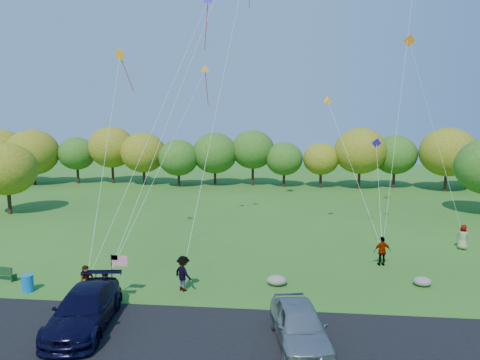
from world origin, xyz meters
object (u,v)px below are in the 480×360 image
object	(u,v)px
minivan_navy	(84,309)
flyer_e	(463,237)
minivan_silver	(300,325)
flyer_b	(106,287)
flyer_d	(382,251)
park_bench	(1,273)
flyer_a	(87,284)
flyer_c	(183,273)
trash_barrel	(28,283)

from	to	relation	value
minivan_navy	flyer_e	xyz separation A→B (m)	(21.41, 13.85, 0.01)
minivan_navy	minivan_silver	xyz separation A→B (m)	(9.37, -0.54, 0.01)
flyer_b	flyer_e	size ratio (longest dim) A/B	0.91
flyer_d	park_bench	world-z (taller)	flyer_d
flyer_e	flyer_b	bearing A→B (deg)	61.09
flyer_b	flyer_d	xyz separation A→B (m)	(15.11, 7.05, 0.12)
minivan_silver	park_bench	size ratio (longest dim) A/B	3.01
flyer_a	flyer_c	xyz separation A→B (m)	(4.54, 1.86, 0.01)
flyer_b	flyer_d	size ratio (longest dim) A/B	0.88
minivan_navy	flyer_a	xyz separation A→B (m)	(-1.19, 2.73, 0.05)
minivan_silver	flyer_b	xyz separation A→B (m)	(-9.55, 3.27, -0.08)
flyer_d	minivan_silver	bearing A→B (deg)	50.52
minivan_silver	flyer_b	world-z (taller)	minivan_silver
flyer_b	park_bench	world-z (taller)	flyer_b
flyer_e	flyer_d	bearing A→B (deg)	65.97
flyer_a	trash_barrel	size ratio (longest dim) A/B	2.05
minivan_navy	trash_barrel	size ratio (longest dim) A/B	6.24
minivan_navy	flyer_d	world-z (taller)	flyer_d
flyer_a	flyer_d	bearing A→B (deg)	-22.55
flyer_b	park_bench	size ratio (longest dim) A/B	1.00
flyer_a	flyer_d	xyz separation A→B (m)	(16.12, 7.05, -0.01)
minivan_navy	trash_barrel	bearing A→B (deg)	136.40
flyer_c	park_bench	xyz separation A→B (m)	(-10.64, 0.25, -0.47)
flyer_b	flyer_a	bearing A→B (deg)	-173.91
flyer_b	flyer_d	world-z (taller)	flyer_d
minivan_silver	flyer_e	xyz separation A→B (m)	(12.04, 14.39, -0.00)
flyer_c	minivan_silver	bearing A→B (deg)	176.48
trash_barrel	flyer_a	bearing A→B (deg)	-13.21
minivan_silver	flyer_c	size ratio (longest dim) A/B	2.57
flyer_c	trash_barrel	bearing A→B (deg)	43.68
flyer_b	minivan_silver	bearing A→B (deg)	-12.81
flyer_b	flyer_d	bearing A→B (deg)	31.10
minivan_navy	minivan_silver	distance (m)	9.39
flyer_a	flyer_e	bearing A→B (deg)	-19.98
flyer_b	flyer_c	distance (m)	4.00
minivan_navy	flyer_e	bearing A→B (deg)	25.49
minivan_navy	flyer_b	distance (m)	2.74
minivan_navy	flyer_d	xyz separation A→B (m)	(14.93, 9.78, 0.04)
minivan_silver	trash_barrel	xyz separation A→B (m)	(-14.30, 4.15, -0.44)
minivan_silver	flyer_d	bearing A→B (deg)	51.64
flyer_b	flyer_e	world-z (taller)	flyer_e
flyer_a	flyer_b	distance (m)	1.01
trash_barrel	park_bench	bearing A→B (deg)	152.52
flyer_a	trash_barrel	bearing A→B (deg)	120.61
flyer_c	park_bench	size ratio (longest dim) A/B	1.17
flyer_a	flyer_d	size ratio (longest dim) A/B	1.01
flyer_a	park_bench	xyz separation A→B (m)	(-6.10, 2.11, -0.46)
minivan_silver	flyer_a	xyz separation A→B (m)	(-10.56, 3.27, 0.04)
flyer_e	park_bench	distance (m)	30.08
flyer_b	trash_barrel	world-z (taller)	flyer_b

